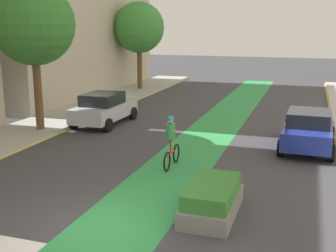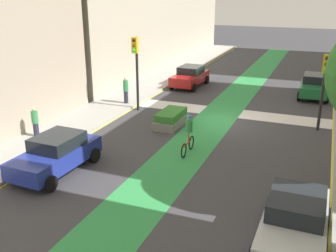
{
  "view_description": "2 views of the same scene",
  "coord_description": "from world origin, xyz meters",
  "px_view_note": "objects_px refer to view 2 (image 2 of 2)",
  "views": [
    {
      "loc": [
        4.72,
        -8.72,
        4.84
      ],
      "look_at": [
        0.08,
        5.36,
        1.36
      ],
      "focal_mm": 46.19,
      "sensor_mm": 36.0,
      "label": 1
    },
    {
      "loc": [
        -5.2,
        21.1,
        7.35
      ],
      "look_at": [
        1.23,
        5.23,
        1.31
      ],
      "focal_mm": 42.18,
      "sensor_mm": 36.0,
      "label": 2
    }
  ],
  "objects_px": {
    "cyclist_in_lane": "(188,133)",
    "car_blue_right_far": "(56,154)",
    "traffic_signal_near_left": "(324,78)",
    "pedestrian_sidewalk_right_a": "(126,90)",
    "car_green_left_near": "(315,85)",
    "pedestrian_sidewalk_right_b": "(35,122)",
    "traffic_signal_near_right": "(136,60)",
    "car_silver_left_far": "(295,221)",
    "median_planter": "(171,119)",
    "car_red_right_near": "(190,76)"
  },
  "relations": [
    {
      "from": "car_blue_right_far",
      "to": "pedestrian_sidewalk_right_b",
      "type": "xyz_separation_m",
      "value": [
        3.34,
        -2.73,
        0.12
      ]
    },
    {
      "from": "traffic_signal_near_left",
      "to": "pedestrian_sidewalk_right_a",
      "type": "relative_size",
      "value": 2.39
    },
    {
      "from": "car_red_right_near",
      "to": "car_blue_right_far",
      "type": "xyz_separation_m",
      "value": [
        0.24,
        16.42,
        0.0
      ]
    },
    {
      "from": "traffic_signal_near_left",
      "to": "car_blue_right_far",
      "type": "distance_m",
      "value": 13.91
    },
    {
      "from": "traffic_signal_near_right",
      "to": "cyclist_in_lane",
      "type": "height_order",
      "value": "traffic_signal_near_right"
    },
    {
      "from": "cyclist_in_lane",
      "to": "car_green_left_near",
      "type": "bearing_deg",
      "value": -110.93
    },
    {
      "from": "car_red_right_near",
      "to": "median_planter",
      "type": "xyz_separation_m",
      "value": [
        -2.05,
        9.2,
        -0.4
      ]
    },
    {
      "from": "traffic_signal_near_right",
      "to": "car_blue_right_far",
      "type": "bearing_deg",
      "value": 94.66
    },
    {
      "from": "car_silver_left_far",
      "to": "car_blue_right_far",
      "type": "distance_m",
      "value": 9.81
    },
    {
      "from": "traffic_signal_near_right",
      "to": "pedestrian_sidewalk_right_a",
      "type": "bearing_deg",
      "value": -33.42
    },
    {
      "from": "car_red_right_near",
      "to": "median_planter",
      "type": "height_order",
      "value": "car_red_right_near"
    },
    {
      "from": "traffic_signal_near_left",
      "to": "pedestrian_sidewalk_right_a",
      "type": "height_order",
      "value": "traffic_signal_near_left"
    },
    {
      "from": "pedestrian_sidewalk_right_b",
      "to": "traffic_signal_near_left",
      "type": "bearing_deg",
      "value": -153.23
    },
    {
      "from": "car_blue_right_far",
      "to": "pedestrian_sidewalk_right_a",
      "type": "xyz_separation_m",
      "value": [
        1.94,
        -9.89,
        0.23
      ]
    },
    {
      "from": "pedestrian_sidewalk_right_b",
      "to": "car_red_right_near",
      "type": "bearing_deg",
      "value": -104.65
    },
    {
      "from": "car_red_right_near",
      "to": "cyclist_in_lane",
      "type": "bearing_deg",
      "value": 108.71
    },
    {
      "from": "car_silver_left_far",
      "to": "car_blue_right_far",
      "type": "bearing_deg",
      "value": -8.65
    },
    {
      "from": "car_silver_left_far",
      "to": "pedestrian_sidewalk_right_b",
      "type": "distance_m",
      "value": 13.71
    },
    {
      "from": "cyclist_in_lane",
      "to": "car_blue_right_far",
      "type": "bearing_deg",
      "value": 41.35
    },
    {
      "from": "traffic_signal_near_right",
      "to": "car_blue_right_far",
      "type": "relative_size",
      "value": 1.07
    },
    {
      "from": "traffic_signal_near_right",
      "to": "pedestrian_sidewalk_right_b",
      "type": "relative_size",
      "value": 2.99
    },
    {
      "from": "car_green_left_near",
      "to": "pedestrian_sidewalk_right_a",
      "type": "height_order",
      "value": "pedestrian_sidewalk_right_a"
    },
    {
      "from": "car_red_right_near",
      "to": "car_blue_right_far",
      "type": "distance_m",
      "value": 16.42
    },
    {
      "from": "cyclist_in_lane",
      "to": "pedestrian_sidewalk_right_a",
      "type": "distance_m",
      "value": 8.75
    },
    {
      "from": "traffic_signal_near_left",
      "to": "cyclist_in_lane",
      "type": "bearing_deg",
      "value": 45.04
    },
    {
      "from": "cyclist_in_lane",
      "to": "pedestrian_sidewalk_right_b",
      "type": "relative_size",
      "value": 1.22
    },
    {
      "from": "pedestrian_sidewalk_right_b",
      "to": "median_planter",
      "type": "height_order",
      "value": "pedestrian_sidewalk_right_b"
    },
    {
      "from": "car_blue_right_far",
      "to": "cyclist_in_lane",
      "type": "distance_m",
      "value": 5.95
    },
    {
      "from": "car_silver_left_far",
      "to": "cyclist_in_lane",
      "type": "xyz_separation_m",
      "value": [
        5.24,
        -5.41,
        0.17
      ]
    },
    {
      "from": "traffic_signal_near_right",
      "to": "pedestrian_sidewalk_right_b",
      "type": "xyz_separation_m",
      "value": [
        2.6,
        6.36,
        -2.27
      ]
    },
    {
      "from": "car_green_left_near",
      "to": "pedestrian_sidewalk_right_a",
      "type": "relative_size",
      "value": 2.43
    },
    {
      "from": "traffic_signal_near_right",
      "to": "median_planter",
      "type": "bearing_deg",
      "value": 148.14
    },
    {
      "from": "traffic_signal_near_left",
      "to": "pedestrian_sidewalk_right_b",
      "type": "xyz_separation_m",
      "value": [
        13.32,
        6.72,
        -1.98
      ]
    },
    {
      "from": "car_silver_left_far",
      "to": "cyclist_in_lane",
      "type": "distance_m",
      "value": 7.53
    },
    {
      "from": "car_silver_left_far",
      "to": "median_planter",
      "type": "height_order",
      "value": "car_silver_left_far"
    },
    {
      "from": "median_planter",
      "to": "pedestrian_sidewalk_right_b",
      "type": "bearing_deg",
      "value": 38.56
    },
    {
      "from": "car_green_left_near",
      "to": "pedestrian_sidewalk_right_b",
      "type": "relative_size",
      "value": 2.76
    },
    {
      "from": "car_blue_right_far",
      "to": "pedestrian_sidewalk_right_a",
      "type": "bearing_deg",
      "value": -78.9
    },
    {
      "from": "pedestrian_sidewalk_right_a",
      "to": "car_green_left_near",
      "type": "bearing_deg",
      "value": -148.5
    },
    {
      "from": "pedestrian_sidewalk_right_a",
      "to": "pedestrian_sidewalk_right_b",
      "type": "relative_size",
      "value": 1.13
    },
    {
      "from": "car_silver_left_far",
      "to": "car_green_left_near",
      "type": "xyz_separation_m",
      "value": [
        0.3,
        -18.31,
        0.0
      ]
    },
    {
      "from": "car_silver_left_far",
      "to": "car_green_left_near",
      "type": "relative_size",
      "value": 1.0
    },
    {
      "from": "car_green_left_near",
      "to": "cyclist_in_lane",
      "type": "xyz_separation_m",
      "value": [
        4.94,
        12.91,
        0.17
      ]
    },
    {
      "from": "traffic_signal_near_right",
      "to": "car_green_left_near",
      "type": "bearing_deg",
      "value": -142.66
    },
    {
      "from": "cyclist_in_lane",
      "to": "traffic_signal_near_right",
      "type": "bearing_deg",
      "value": -44.77
    },
    {
      "from": "traffic_signal_near_left",
      "to": "median_planter",
      "type": "xyz_separation_m",
      "value": [
        7.7,
        2.24,
        -2.5
      ]
    },
    {
      "from": "car_silver_left_far",
      "to": "car_green_left_near",
      "type": "distance_m",
      "value": 18.31
    },
    {
      "from": "traffic_signal_near_left",
      "to": "traffic_signal_near_right",
      "type": "bearing_deg",
      "value": 1.92
    },
    {
      "from": "car_blue_right_far",
      "to": "traffic_signal_near_left",
      "type": "bearing_deg",
      "value": -136.55
    },
    {
      "from": "traffic_signal_near_left",
      "to": "median_planter",
      "type": "relative_size",
      "value": 1.64
    }
  ]
}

